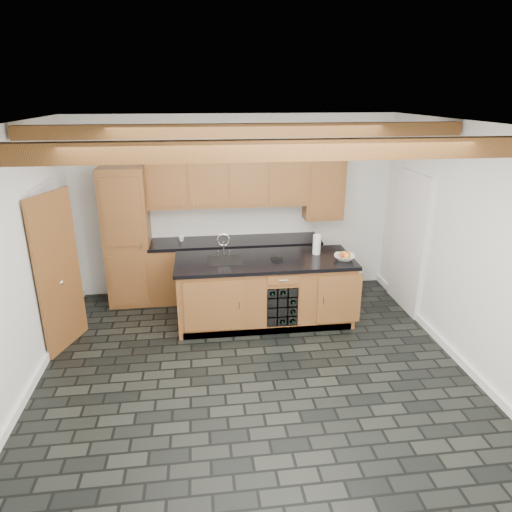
{
  "coord_description": "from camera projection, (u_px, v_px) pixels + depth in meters",
  "views": [
    {
      "loc": [
        -0.56,
        -4.53,
        3.1
      ],
      "look_at": [
        0.12,
        0.8,
        1.16
      ],
      "focal_mm": 32.0,
      "sensor_mm": 36.0,
      "label": 1
    }
  ],
  "objects": [
    {
      "name": "ground",
      "position": [
        255.0,
        372.0,
        5.34
      ],
      "size": [
        5.0,
        5.0,
        0.0
      ],
      "primitive_type": "plane",
      "color": "black",
      "rests_on": "ground"
    },
    {
      "name": "room_shell",
      "position": [
        242.0,
        235.0,
        5.31
      ],
      "size": [
        5.01,
        5.0,
        5.0
      ],
      "color": "white",
      "rests_on": "ground"
    },
    {
      "name": "back_cabinetry",
      "position": [
        213.0,
        237.0,
        7.05
      ],
      "size": [
        3.65,
        0.62,
        2.2
      ],
      "color": "brown",
      "rests_on": "ground"
    },
    {
      "name": "island",
      "position": [
        265.0,
        290.0,
        6.42
      ],
      "size": [
        2.48,
        0.96,
        0.93
      ],
      "color": "brown",
      "rests_on": "ground"
    },
    {
      "name": "faucet",
      "position": [
        224.0,
        258.0,
        6.23
      ],
      "size": [
        0.45,
        0.4,
        0.34
      ],
      "color": "black",
      "rests_on": "island"
    },
    {
      "name": "kitchen_scale",
      "position": [
        277.0,
        258.0,
        6.26
      ],
      "size": [
        0.15,
        0.1,
        0.05
      ],
      "rotation": [
        0.0,
        0.0,
        -0.01
      ],
      "color": "black",
      "rests_on": "island"
    },
    {
      "name": "fruit_bowl",
      "position": [
        344.0,
        257.0,
        6.24
      ],
      "size": [
        0.35,
        0.35,
        0.07
      ],
      "primitive_type": "imported",
      "rotation": [
        0.0,
        0.0,
        -0.32
      ],
      "color": "silver",
      "rests_on": "island"
    },
    {
      "name": "fruit_cluster",
      "position": [
        344.0,
        255.0,
        6.23
      ],
      "size": [
        0.16,
        0.17,
        0.07
      ],
      "color": "#D1431B",
      "rests_on": "fruit_bowl"
    },
    {
      "name": "paper_towel",
      "position": [
        317.0,
        244.0,
        6.43
      ],
      "size": [
        0.11,
        0.11,
        0.28
      ],
      "primitive_type": "cylinder",
      "color": "white",
      "rests_on": "island"
    },
    {
      "name": "mug",
      "position": [
        181.0,
        238.0,
        7.02
      ],
      "size": [
        0.1,
        0.1,
        0.08
      ],
      "primitive_type": "imported",
      "rotation": [
        0.0,
        0.0,
        -0.06
      ],
      "color": "white",
      "rests_on": "back_cabinetry"
    }
  ]
}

